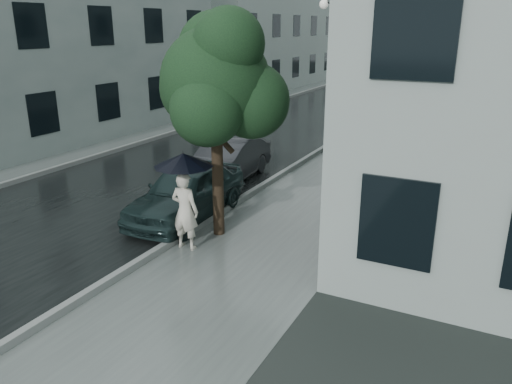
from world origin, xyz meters
The scene contains 14 objects.
ground centered at (0.00, 0.00, 0.00)m, with size 120.00×120.00×0.00m, color black.
sidewalk centered at (0.25, 12.00, 0.00)m, with size 3.50×60.00×0.01m, color slate.
kerb_near centered at (-1.57, 12.00, 0.07)m, with size 0.15×60.00×0.15m, color slate.
asphalt_road centered at (-5.08, 12.00, 0.00)m, with size 6.85×60.00×0.00m, color black.
kerb_far centered at (-8.57, 12.00, 0.07)m, with size 0.15×60.00×0.15m, color slate.
sidewalk_far centered at (-9.50, 12.00, 0.00)m, with size 1.70×60.00×0.01m, color #4C5451.
building_far_a centered at (-13.77, 8.00, 4.75)m, with size 7.02×20.00×9.50m.
building_far_b centered at (-13.77, 30.00, 4.00)m, with size 7.02×18.00×8.00m.
pedestrian centered at (-1.20, 2.00, 0.86)m, with size 0.62×0.41×1.71m, color beige.
umbrella centered at (-1.17, 1.99, 1.99)m, with size 1.41×1.41×1.24m.
street_tree centered at (-0.97, 3.09, 3.49)m, with size 3.08×2.80×5.00m.
lamp_post centered at (-1.33, 11.71, 3.13)m, with size 0.85×0.32×5.49m.
car_near centered at (-2.23, 3.56, 0.68)m, with size 1.60×3.97×1.35m, color #182929.
car_far centered at (-2.90, 6.73, 0.66)m, with size 1.38×3.95×1.30m, color #232528.
Camera 1 is at (4.65, -6.19, 4.62)m, focal length 35.00 mm.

